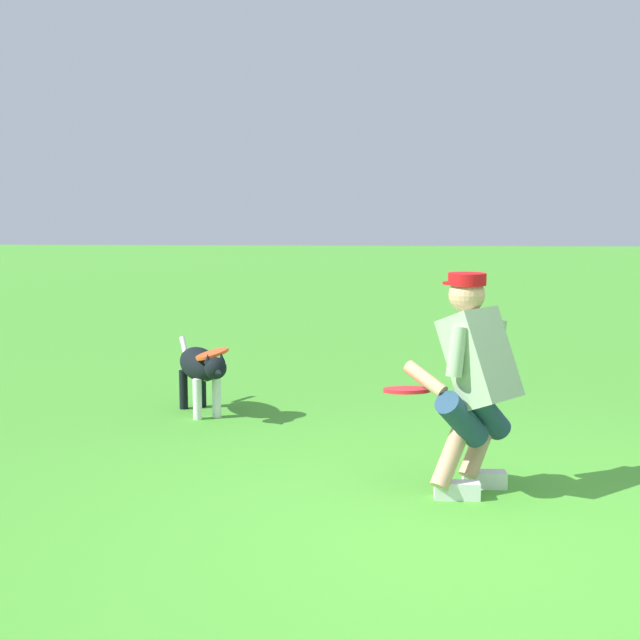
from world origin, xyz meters
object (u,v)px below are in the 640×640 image
object	(u,v)px
dog	(201,368)
frisbee_flying	(212,354)
frisbee_held	(407,390)
person	(474,377)

from	to	relation	value
dog	frisbee_flying	bearing A→B (deg)	6.40
frisbee_flying	frisbee_held	distance (m)	2.18
frisbee_flying	dog	bearing A→B (deg)	-55.77
dog	frisbee_held	world-z (taller)	frisbee_held
frisbee_held	frisbee_flying	bearing A→B (deg)	-48.77
person	frisbee_held	xyz separation A→B (m)	(0.39, -0.02, -0.09)
dog	frisbee_flying	xyz separation A→B (m)	(-0.12, 0.18, 0.15)
person	frisbee_held	distance (m)	0.40
frisbee_flying	frisbee_held	xyz separation A→B (m)	(-1.43, 1.64, 0.08)
frisbee_flying	frisbee_held	size ratio (longest dim) A/B	0.95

